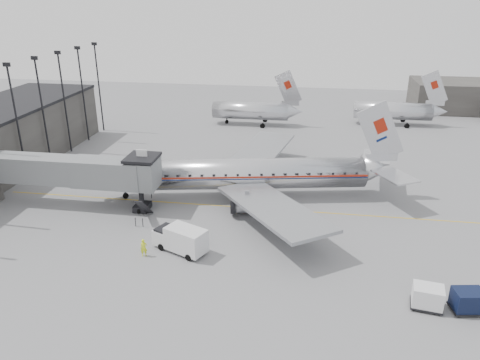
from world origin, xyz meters
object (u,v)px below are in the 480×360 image
Objects in this scene: baggage_cart_white at (428,297)px; ramp_worker at (144,248)px; airliner at (247,174)px; baggage_cart_navy at (468,301)px; service_van at (180,238)px.

ramp_worker is at bearing 179.80° from baggage_cart_white.
airliner is 13.84× the size of baggage_cart_white.
ramp_worker is at bearing 162.12° from baggage_cart_navy.
ramp_worker is at bearing -127.79° from airliner.
service_van is 2.21× the size of baggage_cart_navy.
baggage_cart_navy is at bearing -27.53° from ramp_worker.
ramp_worker is (-24.66, 4.00, -0.13)m from baggage_cart_white.
baggage_cart_navy is 0.99× the size of baggage_cart_white.
baggage_cart_white is at bearing -28.51° from ramp_worker.
baggage_cart_navy is at bearing 12.15° from service_van.
airliner is 14.48m from service_van.
baggage_cart_white is at bearing 170.35° from baggage_cart_navy.
service_van is at bearing -119.11° from airliner.
service_van is 2.18× the size of baggage_cart_white.
baggage_cart_navy reaches higher than ramp_worker.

